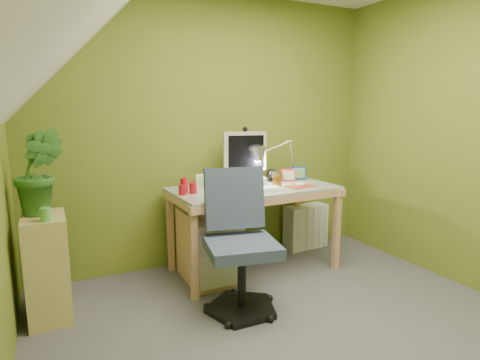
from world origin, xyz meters
name	(u,v)px	position (x,y,z in m)	size (l,w,h in m)	color
floor	(313,347)	(0.00, 0.00, -0.01)	(3.20, 3.20, 0.01)	#515156
wall_back	(211,131)	(0.00, 1.60, 1.20)	(3.20, 0.01, 2.40)	olive
desk	(254,229)	(0.22, 1.18, 0.37)	(1.39, 0.69, 0.74)	tan
monitor	(245,155)	(0.22, 1.36, 1.00)	(0.38, 0.22, 0.51)	#BAB2A8
speaker_left	(217,179)	(-0.05, 1.34, 0.81)	(0.11, 0.11, 0.13)	black
speaker_right	(272,175)	(0.49, 1.34, 0.80)	(0.10, 0.10, 0.12)	black
keyboard	(253,190)	(0.14, 1.04, 0.75)	(0.47, 0.15, 0.02)	white
mousepad	(301,186)	(0.60, 1.04, 0.75)	(0.23, 0.16, 0.01)	#C4481E
mouse	(301,184)	(0.60, 1.04, 0.76)	(0.11, 0.07, 0.04)	white
amber_tumbler	(277,181)	(0.40, 1.10, 0.79)	(0.08, 0.08, 0.10)	#9C6116
candle_cluster	(186,186)	(-0.38, 1.19, 0.80)	(0.15, 0.13, 0.11)	#B60F1A
photo_frame_red	(288,175)	(0.64, 1.30, 0.80)	(0.13, 0.02, 0.11)	red
photo_frame_blue	(299,173)	(0.78, 1.34, 0.80)	(0.14, 0.02, 0.12)	navy
photo_frame_green	(204,181)	(-0.18, 1.32, 0.80)	(0.14, 0.02, 0.12)	#B3C98A
desk_lamp	(288,151)	(0.67, 1.36, 1.01)	(0.51, 0.22, 0.54)	silver
side_ledge	(47,267)	(-1.40, 1.06, 0.36)	(0.26, 0.41, 0.71)	tan
potted_plant	(39,172)	(-1.40, 1.11, 0.99)	(0.31, 0.25, 0.57)	#2F6622
green_cup	(46,214)	(-1.38, 0.91, 0.75)	(0.07, 0.07, 0.09)	#5AA745
task_chair	(242,245)	(-0.19, 0.57, 0.48)	(0.54, 0.54, 0.97)	#39455D
radiator	(306,227)	(0.96, 1.46, 0.22)	(0.44, 0.18, 0.44)	silver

